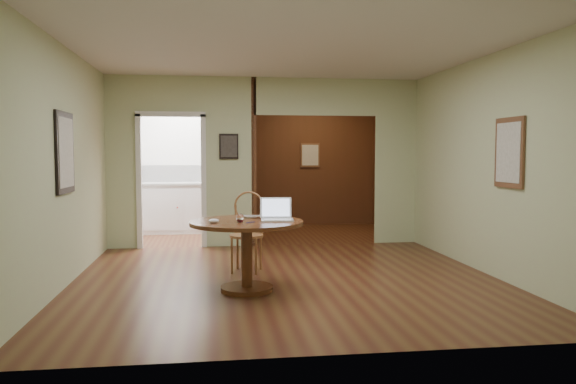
{
  "coord_description": "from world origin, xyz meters",
  "views": [
    {
      "loc": [
        -0.88,
        -6.48,
        1.5
      ],
      "look_at": [
        -0.02,
        -0.2,
        1.05
      ],
      "focal_mm": 35.0,
      "sensor_mm": 36.0,
      "label": 1
    }
  ],
  "objects": [
    {
      "name": "wine_glass",
      "position": [
        -0.58,
        -0.61,
        0.81
      ],
      "size": [
        0.08,
        0.08,
        0.09
      ],
      "primitive_type": null,
      "color": "white",
      "rests_on": "dining_table"
    },
    {
      "name": "dining_table",
      "position": [
        -0.51,
        -0.47,
        0.57
      ],
      "size": [
        1.22,
        1.22,
        0.77
      ],
      "rotation": [
        0.0,
        0.0,
        -0.13
      ],
      "color": "#5A2B16",
      "rests_on": "ground"
    },
    {
      "name": "open_laptop",
      "position": [
        -0.18,
        -0.44,
        0.83
      ],
      "size": [
        0.36,
        0.32,
        0.24
      ],
      "rotation": [
        0.0,
        0.0,
        -0.08
      ],
      "color": "white",
      "rests_on": "dining_table"
    },
    {
      "name": "closed_laptop",
      "position": [
        -0.42,
        -0.24,
        0.78
      ],
      "size": [
        0.38,
        0.28,
        0.03
      ],
      "primitive_type": "imported",
      "rotation": [
        0.0,
        0.0,
        -0.16
      ],
      "color": "#B1B1B6",
      "rests_on": "dining_table"
    },
    {
      "name": "room_shell",
      "position": [
        -0.47,
        3.1,
        1.29
      ],
      "size": [
        5.2,
        7.5,
        5.0
      ],
      "color": "silver",
      "rests_on": "ground"
    },
    {
      "name": "chair",
      "position": [
        -0.43,
        0.58,
        0.56
      ],
      "size": [
        0.53,
        0.53,
        1.01
      ],
      "rotation": [
        0.0,
        0.0,
        -0.28
      ],
      "color": "brown",
      "rests_on": "ground"
    },
    {
      "name": "kitchen_cabinet",
      "position": [
        -1.35,
        4.2,
        0.47
      ],
      "size": [
        2.06,
        0.6,
        0.94
      ],
      "color": "white",
      "rests_on": "ground"
    },
    {
      "name": "grocery_bag",
      "position": [
        -0.74,
        4.2,
        1.1
      ],
      "size": [
        0.35,
        0.31,
        0.32
      ],
      "primitive_type": "ellipsoid",
      "rotation": [
        0.0,
        0.0,
        -0.12
      ],
      "color": "beige",
      "rests_on": "kitchen_cabinet"
    },
    {
      "name": "mouse",
      "position": [
        -0.86,
        -0.63,
        0.79
      ],
      "size": [
        0.13,
        0.1,
        0.05
      ],
      "primitive_type": "ellipsoid",
      "rotation": [
        0.0,
        0.0,
        0.35
      ],
      "color": "white",
      "rests_on": "dining_table"
    },
    {
      "name": "pen",
      "position": [
        -0.48,
        -0.62,
        0.77
      ],
      "size": [
        0.1,
        0.08,
        0.01
      ],
      "primitive_type": "cylinder",
      "rotation": [
        0.0,
        1.57,
        0.68
      ],
      "color": "navy",
      "rests_on": "dining_table"
    },
    {
      "name": "floor",
      "position": [
        0.0,
        0.0,
        0.0
      ],
      "size": [
        5.0,
        5.0,
        0.0
      ],
      "primitive_type": "plane",
      "color": "#461F14",
      "rests_on": "ground"
    }
  ]
}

